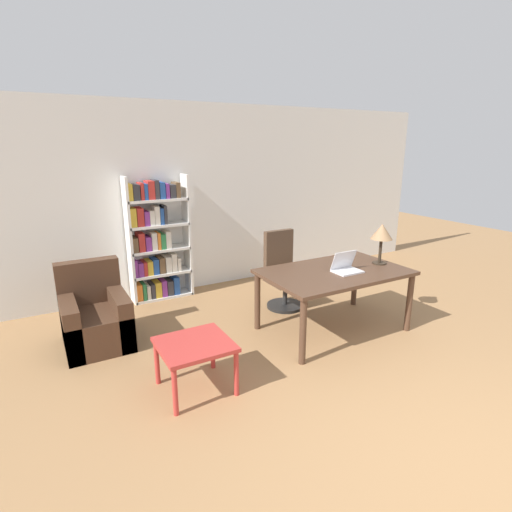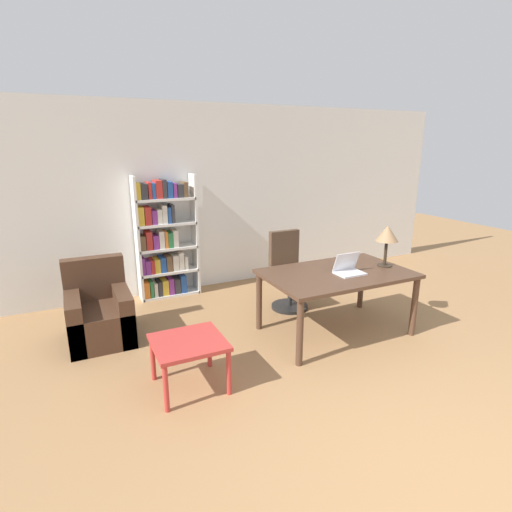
% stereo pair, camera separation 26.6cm
% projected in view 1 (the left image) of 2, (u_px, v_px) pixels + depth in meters
% --- Properties ---
extents(ground_plane, '(16.00, 16.00, 0.00)m').
position_uv_depth(ground_plane, '(504.00, 488.00, 2.57)').
color(ground_plane, '#997047').
extents(wall_back, '(8.00, 0.06, 2.70)m').
position_uv_depth(wall_back, '(215.00, 198.00, 6.00)').
color(wall_back, white).
rests_on(wall_back, ground_plane).
extents(desk, '(1.64, 1.03, 0.74)m').
position_uv_depth(desk, '(334.00, 277.00, 4.58)').
color(desk, '#4C3323').
rests_on(desk, ground_plane).
extents(laptop, '(0.31, 0.23, 0.23)m').
position_uv_depth(laptop, '(346.00, 267.00, 4.51)').
color(laptop, silver).
rests_on(laptop, desk).
extents(table_lamp, '(0.26, 0.26, 0.49)m').
position_uv_depth(table_lamp, '(382.00, 233.00, 4.72)').
color(table_lamp, '#2D2319').
rests_on(table_lamp, desk).
extents(office_chair, '(0.49, 0.49, 1.03)m').
position_uv_depth(office_chair, '(283.00, 274.00, 5.34)').
color(office_chair, black).
rests_on(office_chair, ground_plane).
extents(side_table_blue, '(0.62, 0.59, 0.46)m').
position_uv_depth(side_table_blue, '(195.00, 349.00, 3.50)').
color(side_table_blue, '#B2332D').
rests_on(side_table_blue, ground_plane).
extents(armchair, '(0.67, 0.79, 0.89)m').
position_uv_depth(armchair, '(95.00, 319.00, 4.36)').
color(armchair, '#472D1E').
rests_on(armchair, ground_plane).
extents(bookshelf, '(0.85, 0.28, 1.73)m').
position_uv_depth(bookshelf, '(155.00, 242.00, 5.52)').
color(bookshelf, white).
rests_on(bookshelf, ground_plane).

